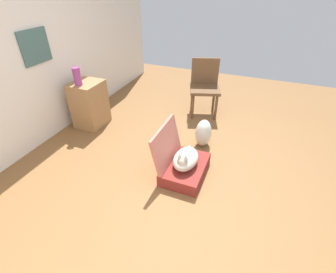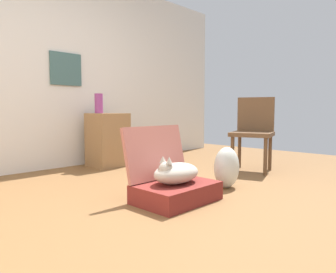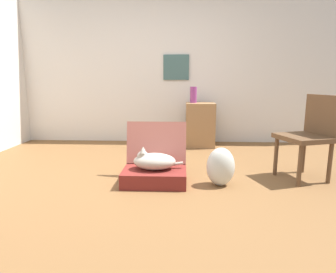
{
  "view_description": "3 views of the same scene",
  "coord_description": "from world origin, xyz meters",
  "px_view_note": "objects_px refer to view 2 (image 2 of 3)",
  "views": [
    {
      "loc": [
        -2.1,
        -0.58,
        2.06
      ],
      "look_at": [
        0.01,
        0.27,
        0.53
      ],
      "focal_mm": 26.08,
      "sensor_mm": 36.0,
      "label": 1
    },
    {
      "loc": [
        -1.81,
        -1.65,
        0.75
      ],
      "look_at": [
        0.36,
        0.46,
        0.5
      ],
      "focal_mm": 33.7,
      "sensor_mm": 36.0,
      "label": 2
    },
    {
      "loc": [
        0.33,
        -2.8,
        1.06
      ],
      "look_at": [
        0.19,
        0.35,
        0.45
      ],
      "focal_mm": 30.71,
      "sensor_mm": 36.0,
      "label": 3
    }
  ],
  "objects_px": {
    "plastic_bag_white": "(227,168)",
    "chair": "(253,130)",
    "vase_tall": "(99,103)",
    "side_table": "(108,140)",
    "suitcase_base": "(176,192)",
    "cat": "(176,173)"
  },
  "relations": [
    {
      "from": "vase_tall",
      "to": "side_table",
      "type": "bearing_deg",
      "value": -12.45
    },
    {
      "from": "plastic_bag_white",
      "to": "chair",
      "type": "relative_size",
      "value": 0.44
    },
    {
      "from": "suitcase_base",
      "to": "side_table",
      "type": "xyz_separation_m",
      "value": [
        0.58,
        1.78,
        0.28
      ]
    },
    {
      "from": "cat",
      "to": "plastic_bag_white",
      "type": "bearing_deg",
      "value": -2.84
    },
    {
      "from": "suitcase_base",
      "to": "cat",
      "type": "height_order",
      "value": "cat"
    },
    {
      "from": "vase_tall",
      "to": "chair",
      "type": "relative_size",
      "value": 0.28
    },
    {
      "from": "cat",
      "to": "chair",
      "type": "xyz_separation_m",
      "value": [
        1.67,
        0.23,
        0.26
      ]
    },
    {
      "from": "side_table",
      "to": "vase_tall",
      "type": "height_order",
      "value": "vase_tall"
    },
    {
      "from": "plastic_bag_white",
      "to": "chair",
      "type": "distance_m",
      "value": 1.06
    },
    {
      "from": "side_table",
      "to": "vase_tall",
      "type": "relative_size",
      "value": 2.76
    },
    {
      "from": "suitcase_base",
      "to": "plastic_bag_white",
      "type": "height_order",
      "value": "plastic_bag_white"
    },
    {
      "from": "plastic_bag_white",
      "to": "chair",
      "type": "xyz_separation_m",
      "value": [
        0.98,
        0.26,
        0.31
      ]
    },
    {
      "from": "plastic_bag_white",
      "to": "side_table",
      "type": "distance_m",
      "value": 1.83
    },
    {
      "from": "suitcase_base",
      "to": "plastic_bag_white",
      "type": "bearing_deg",
      "value": -2.85
    },
    {
      "from": "side_table",
      "to": "vase_tall",
      "type": "distance_m",
      "value": 0.5
    },
    {
      "from": "plastic_bag_white",
      "to": "vase_tall",
      "type": "distance_m",
      "value": 1.96
    },
    {
      "from": "plastic_bag_white",
      "to": "side_table",
      "type": "relative_size",
      "value": 0.56
    },
    {
      "from": "side_table",
      "to": "chair",
      "type": "distance_m",
      "value": 1.89
    },
    {
      "from": "suitcase_base",
      "to": "plastic_bag_white",
      "type": "relative_size",
      "value": 1.66
    },
    {
      "from": "suitcase_base",
      "to": "plastic_bag_white",
      "type": "xyz_separation_m",
      "value": [
        0.68,
        -0.03,
        0.12
      ]
    },
    {
      "from": "cat",
      "to": "side_table",
      "type": "distance_m",
      "value": 1.88
    },
    {
      "from": "plastic_bag_white",
      "to": "vase_tall",
      "type": "height_order",
      "value": "vase_tall"
    }
  ]
}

